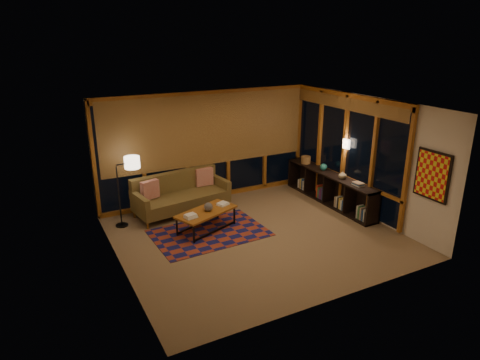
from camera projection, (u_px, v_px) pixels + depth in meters
name	position (u px, v px, depth m)	size (l,w,h in m)	color
floor	(257.00, 236.00, 8.84)	(5.50, 5.00, 0.01)	#806A4B
ceiling	(258.00, 105.00, 7.96)	(5.50, 5.00, 0.01)	white
walls	(257.00, 174.00, 8.40)	(5.51, 5.01, 2.70)	beige
window_wall_back	(208.00, 146.00, 10.43)	(5.30, 0.16, 2.60)	#93491C
window_wall_right	(343.00, 151.00, 10.07)	(0.16, 3.70, 2.60)	#93491C
wall_art	(432.00, 175.00, 8.00)	(0.06, 0.74, 0.94)	red
wall_sconce	(346.00, 144.00, 9.85)	(0.12, 0.18, 0.22)	#F8DFBF
sofa	(182.00, 194.00, 9.87)	(2.17, 0.88, 0.89)	brown
pillow_left	(150.00, 190.00, 9.52)	(0.41, 0.14, 0.41)	#B41811
pillow_right	(204.00, 177.00, 10.36)	(0.43, 0.14, 0.43)	#B41811
area_rug	(209.00, 233.00, 8.96)	(2.32, 1.55, 0.01)	maroon
coffee_table	(206.00, 220.00, 9.04)	(1.32, 0.60, 0.44)	#93491C
book_stack_a	(191.00, 216.00, 8.63)	(0.26, 0.20, 0.08)	white
book_stack_b	(223.00, 204.00, 9.28)	(0.23, 0.18, 0.05)	white
ceramic_pot	(208.00, 207.00, 8.94)	(0.19, 0.19, 0.19)	#2E2E30
floor_lamp	(119.00, 193.00, 9.07)	(0.50, 0.33, 1.51)	black
bookshelf	(329.00, 188.00, 10.46)	(0.40, 3.02, 0.76)	black
basket	(306.00, 160.00, 11.12)	(0.25, 0.25, 0.19)	olive
teal_bowl	(323.00, 167.00, 10.54)	(0.17, 0.17, 0.17)	#1E6764
vase	(343.00, 175.00, 9.94)	(0.18, 0.18, 0.19)	tan
shelf_book_stack	(358.00, 184.00, 9.51)	(0.18, 0.26, 0.07)	white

